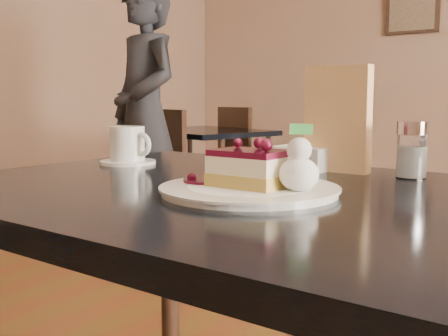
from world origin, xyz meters
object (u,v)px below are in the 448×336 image
Objects in this scene: main_table at (266,235)px; cheesecake_slice at (249,169)px; coffee_set at (128,147)px; bg_table_far_left at (205,211)px; dessert_plate at (249,190)px; patron at (145,115)px.

cheesecake_slice is at bearing -90.00° from main_table.
coffee_set is (-0.46, 0.12, 0.12)m from main_table.
coffee_set reaches higher than bg_table_far_left.
dessert_plate is 2.57m from patron.
coffee_set is 2.12m from patron.
main_table is 8.72× the size of coffee_set.
bg_table_far_left is (-2.05, 2.47, -0.70)m from dessert_plate.
dessert_plate is at bearing -20.61° from coffee_set.
coffee_set is at bearing 165.95° from main_table.
patron is at bearing 139.81° from main_table.
coffee_set reaches higher than dessert_plate.
cheesecake_slice is 2.57m from patron.
coffee_set is at bearing 160.20° from cheesecake_slice.
patron is at bearing -65.40° from bg_table_far_left.
main_table is 0.10m from dessert_plate.
cheesecake_slice reaches higher than dessert_plate.
main_table is 3.23m from bg_table_far_left.
bg_table_far_left is at bearing 131.13° from main_table.
bg_table_far_left is at bearing 130.53° from cheesecake_slice.
bg_table_far_left is 1.02× the size of patron.
main_table is at bearing -23.27° from patron.
patron reaches higher than main_table.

